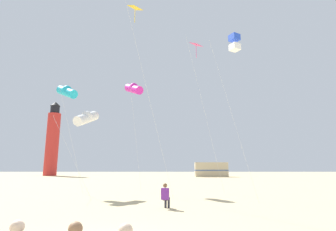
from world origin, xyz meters
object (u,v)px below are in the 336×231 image
at_px(kite_box_blue, 235,43).
at_px(lighthouse_distant, 53,140).
at_px(kite_tube_white, 87,118).
at_px(kite_tube_magenta, 134,89).
at_px(kite_tube_cyan, 67,92).
at_px(rv_van_tan, 211,170).
at_px(kite_diamond_gold, 136,16).
at_px(kite_flyer_standing, 166,195).
at_px(kite_diamond_rainbow, 197,51).

bearing_deg(kite_box_blue, lighthouse_distant, 125.61).
bearing_deg(kite_tube_white, kite_box_blue, -8.80).
bearing_deg(kite_box_blue, kite_tube_magenta, 146.55).
height_order(kite_box_blue, kite_tube_white, kite_box_blue).
distance_m(kite_tube_cyan, rv_van_tan, 37.58).
height_order(kite_tube_cyan, kite_diamond_gold, kite_diamond_gold).
height_order(kite_tube_magenta, rv_van_tan, kite_tube_magenta).
height_order(kite_flyer_standing, lighthouse_distant, lighthouse_distant).
distance_m(kite_flyer_standing, kite_box_blue, 11.52).
bearing_deg(kite_tube_white, rv_van_tan, 67.69).
height_order(kite_flyer_standing, kite_diamond_gold, kite_diamond_gold).
bearing_deg(kite_flyer_standing, rv_van_tan, -86.05).
bearing_deg(kite_tube_cyan, kite_flyer_standing, -43.52).
xyz_separation_m(kite_diamond_rainbow, rv_van_tan, (6.12, 32.70, -10.16)).
height_order(kite_diamond_gold, kite_tube_magenta, kite_diamond_gold).
bearing_deg(rv_van_tan, lighthouse_distant, 170.66).
xyz_separation_m(kite_tube_magenta, lighthouse_distant, (-23.20, 37.94, -0.71)).
height_order(kite_box_blue, kite_tube_magenta, kite_box_blue).
relative_size(kite_box_blue, kite_tube_white, 1.80).
relative_size(kite_diamond_rainbow, kite_tube_white, 2.04).
xyz_separation_m(kite_tube_cyan, kite_tube_magenta, (5.17, 1.43, 0.68)).
xyz_separation_m(kite_tube_cyan, kite_tube_white, (2.31, -1.95, -2.50)).
distance_m(kite_tube_magenta, rv_van_tan, 34.40).
height_order(kite_diamond_rainbow, lighthouse_distant, lighthouse_distant).
xyz_separation_m(kite_box_blue, rv_van_tan, (3.96, 36.60, -8.93)).
distance_m(kite_box_blue, lighthouse_distant, 52.85).
height_order(kite_flyer_standing, kite_box_blue, kite_box_blue).
distance_m(kite_tube_cyan, lighthouse_distant, 43.29).
relative_size(kite_flyer_standing, kite_tube_cyan, 0.14).
relative_size(kite_flyer_standing, lighthouse_distant, 0.07).
relative_size(lighthouse_distant, rv_van_tan, 2.59).
height_order(kite_flyer_standing, rv_van_tan, rv_van_tan).
xyz_separation_m(kite_diamond_rainbow, kite_box_blue, (2.16, -3.91, -1.23)).
distance_m(kite_tube_white, rv_van_tan, 38.03).
xyz_separation_m(kite_flyer_standing, kite_tube_white, (-5.70, 5.66, 4.75)).
bearing_deg(lighthouse_distant, kite_box_blue, -54.39).
bearing_deg(kite_box_blue, kite_flyer_standing, -139.23).
distance_m(kite_diamond_gold, rv_van_tan, 39.31).
relative_size(kite_tube_magenta, kite_tube_white, 1.53).
height_order(kite_diamond_rainbow, rv_van_tan, kite_diamond_rainbow).
xyz_separation_m(kite_diamond_gold, kite_tube_white, (-3.49, 1.04, -7.38)).
bearing_deg(kite_diamond_rainbow, kite_tube_magenta, 168.67).
relative_size(kite_tube_cyan, kite_tube_magenta, 0.93).
height_order(kite_tube_magenta, kite_tube_white, kite_tube_magenta).
bearing_deg(kite_tube_cyan, kite_tube_white, -40.09).
relative_size(kite_diamond_gold, kite_box_blue, 1.25).
relative_size(kite_tube_cyan, lighthouse_distant, 0.51).
xyz_separation_m(kite_diamond_rainbow, kite_tube_magenta, (-5.38, 1.08, -3.00)).
distance_m(kite_diamond_rainbow, lighthouse_distant, 48.50).
bearing_deg(kite_tube_cyan, lighthouse_distant, 114.61).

